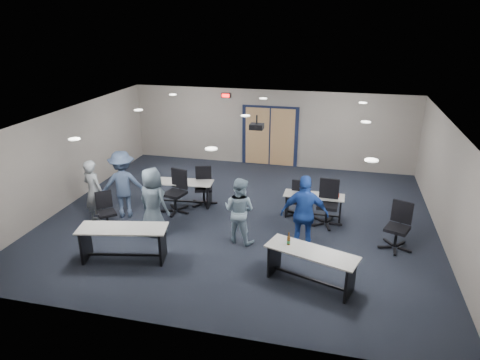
% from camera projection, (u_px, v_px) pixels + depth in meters
% --- Properties ---
extents(floor, '(10.00, 10.00, 0.00)m').
position_uv_depth(floor, '(241.00, 217.00, 11.52)').
color(floor, black).
rests_on(floor, ground).
extents(back_wall, '(10.00, 0.04, 2.70)m').
position_uv_depth(back_wall, '(270.00, 128.00, 15.12)').
color(back_wall, gray).
rests_on(back_wall, floor).
extents(front_wall, '(10.00, 0.04, 2.70)m').
position_uv_depth(front_wall, '(177.00, 261.00, 6.96)').
color(front_wall, gray).
rests_on(front_wall, floor).
extents(left_wall, '(0.04, 9.00, 2.70)m').
position_uv_depth(left_wall, '(70.00, 156.00, 12.12)').
color(left_wall, gray).
rests_on(left_wall, floor).
extents(right_wall, '(0.04, 9.00, 2.70)m').
position_uv_depth(right_wall, '(449.00, 187.00, 9.95)').
color(right_wall, gray).
rests_on(right_wall, floor).
extents(ceiling, '(10.00, 9.00, 0.04)m').
position_uv_depth(ceiling, '(241.00, 119.00, 10.55)').
color(ceiling, silver).
rests_on(ceiling, back_wall).
extents(double_door, '(2.00, 0.07, 2.20)m').
position_uv_depth(double_door, '(270.00, 137.00, 15.19)').
color(double_door, black).
rests_on(double_door, back_wall).
extents(exit_sign, '(0.32, 0.07, 0.18)m').
position_uv_depth(exit_sign, '(226.00, 95.00, 15.02)').
color(exit_sign, black).
rests_on(exit_sign, back_wall).
extents(ceiling_projector, '(0.35, 0.32, 0.37)m').
position_uv_depth(ceiling_projector, '(257.00, 126.00, 11.04)').
color(ceiling_projector, black).
rests_on(ceiling_projector, ceiling).
extents(ceiling_can_lights, '(6.24, 5.74, 0.02)m').
position_uv_depth(ceiling_can_lights, '(243.00, 118.00, 10.79)').
color(ceiling_can_lights, white).
rests_on(ceiling_can_lights, ceiling).
extents(table_front_left, '(2.02, 1.03, 0.78)m').
position_uv_depth(table_front_left, '(123.00, 238.00, 9.36)').
color(table_front_left, beige).
rests_on(table_front_left, floor).
extents(table_front_right, '(1.93, 1.15, 1.02)m').
position_uv_depth(table_front_right, '(311.00, 261.00, 8.51)').
color(table_front_right, beige).
rests_on(table_front_right, floor).
extents(table_back_left, '(1.77, 0.74, 0.70)m').
position_uv_depth(table_back_left, '(183.00, 189.00, 12.15)').
color(table_back_left, beige).
rests_on(table_back_left, floor).
extents(table_back_right, '(1.59, 0.55, 0.75)m').
position_uv_depth(table_back_right, '(314.00, 202.00, 11.39)').
color(table_back_right, beige).
rests_on(table_back_right, floor).
extents(chair_back_a, '(0.91, 0.91, 1.18)m').
position_uv_depth(chair_back_a, '(175.00, 192.00, 11.63)').
color(chair_back_a, black).
rests_on(chair_back_a, floor).
extents(chair_back_b, '(0.85, 0.85, 1.09)m').
position_uv_depth(chair_back_b, '(204.00, 187.00, 12.11)').
color(chair_back_b, black).
rests_on(chair_back_b, floor).
extents(chair_back_c, '(0.62, 0.62, 0.95)m').
position_uv_depth(chair_back_c, '(298.00, 199.00, 11.46)').
color(chair_back_c, black).
rests_on(chair_back_c, floor).
extents(chair_back_d, '(0.78, 0.78, 1.19)m').
position_uv_depth(chair_back_d, '(327.00, 204.00, 10.91)').
color(chair_back_d, black).
rests_on(chair_back_d, floor).
extents(chair_loose_left, '(0.86, 0.86, 0.97)m').
position_uv_depth(chair_loose_left, '(107.00, 212.00, 10.72)').
color(chair_loose_left, black).
rests_on(chair_loose_left, floor).
extents(chair_loose_right, '(0.92, 0.92, 1.12)m').
position_uv_depth(chair_loose_right, '(397.00, 227.00, 9.78)').
color(chair_loose_right, black).
rests_on(chair_loose_right, floor).
extents(person_gray, '(0.72, 0.59, 1.71)m').
position_uv_depth(person_gray, '(94.00, 192.00, 10.97)').
color(person_gray, gray).
rests_on(person_gray, floor).
extents(person_plaid, '(0.97, 0.79, 1.73)m').
position_uv_depth(person_plaid, '(153.00, 202.00, 10.36)').
color(person_plaid, '#4C5D69').
rests_on(person_plaid, floor).
extents(person_lightblue, '(0.91, 0.79, 1.61)m').
position_uv_depth(person_lightblue, '(239.00, 210.00, 10.04)').
color(person_lightblue, '#96B3C7').
rests_on(person_lightblue, floor).
extents(person_navy, '(1.11, 0.53, 1.83)m').
position_uv_depth(person_navy, '(305.00, 214.00, 9.60)').
color(person_navy, '#1B3C94').
rests_on(person_navy, floor).
extents(person_back, '(1.35, 1.08, 1.83)m').
position_uv_depth(person_back, '(123.00, 184.00, 11.29)').
color(person_back, '#3B4C6B').
rests_on(person_back, floor).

